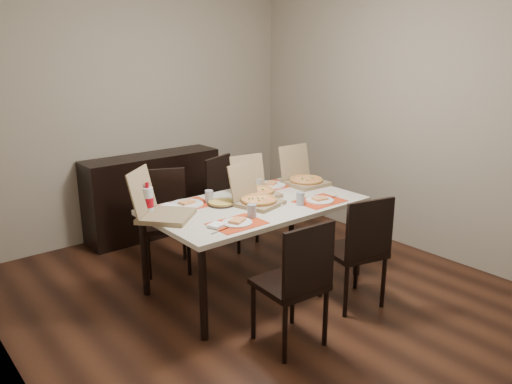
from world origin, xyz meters
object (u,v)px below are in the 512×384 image
Objects in this scene: chair_far_left at (165,215)px; chair_far_right at (228,197)px; dip_bowl at (256,195)px; soda_bottle at (148,201)px; sideboard at (153,195)px; chair_near_left at (297,280)px; chair_near_right at (359,247)px; pizza_box_center at (256,198)px; dining_table at (256,211)px.

chair_far_right is at bearing 7.54° from chair_far_left.
soda_bottle is (-0.96, 0.16, 0.10)m from dip_bowl.
sideboard is 2.63m from chair_near_left.
chair_far_right is (0.47, -0.75, 0.06)m from sideboard.
chair_far_right is (0.78, 1.86, 0.00)m from chair_near_left.
chair_near_right is 6.89× the size of dip_bowl.
pizza_box_center is (-0.40, 0.79, 0.29)m from chair_near_right.
chair_near_left is 2.09× the size of pizza_box_center.
dining_table is 13.33× the size of dip_bowl.
chair_far_left is (-0.33, -0.86, 0.06)m from sideboard.
dining_table is 1.94× the size of chair_far_left.
chair_near_right is at bearing -64.80° from dining_table.
pizza_box_center is (0.06, -1.72, 0.35)m from sideboard.
chair_far_right reaches higher than dining_table.
soda_bottle reaches higher than chair_near_right.
chair_far_right is at bearing -58.11° from sideboard.
sideboard is 1.61× the size of chair_far_right.
dining_table is 0.91m from chair_near_right.
pizza_box_center reaches higher than chair_far_left.
soda_bottle is at bearing -152.54° from chair_far_right.
pizza_box_center is at bearing -65.30° from chair_far_left.
chair_near_right is 1.83m from chair_far_left.
pizza_box_center is at bearing -131.78° from dining_table.
chair_near_left is 1.01m from pizza_box_center.
chair_near_right reaches higher than dip_bowl.
dining_table is 6.74× the size of soda_bottle.
chair_far_right reaches higher than sideboard.
chair_far_left is (-0.42, 0.83, -0.17)m from dining_table.
chair_far_left is at bearing 51.10° from soda_bottle.
chair_near_left is 1.00× the size of chair_far_right.
soda_bottle is (-1.23, 1.11, 0.35)m from chair_near_right.
chair_near_left and chair_far_right have the same top height.
chair_far_right is 2.09× the size of pizza_box_center.
chair_near_right and chair_far_right have the same top height.
chair_far_left is 1.00× the size of chair_far_right.
chair_far_left is at bearing 127.21° from dip_bowl.
chair_near_right is (0.38, -0.81, -0.17)m from dining_table.
sideboard is 5.62× the size of soda_bottle.
sideboard reaches higher than dip_bowl.
chair_near_left is 1.00× the size of chair_near_right.
chair_far_left is at bearing 116.62° from dining_table.
chair_near_left is at bearing -69.62° from soda_bottle.
chair_near_left is 3.48× the size of soda_bottle.
pizza_box_center is at bearing -112.85° from chair_far_right.
pizza_box_center is 0.21m from dip_bowl.
chair_near_left is 1.34m from soda_bottle.
chair_near_left and chair_near_right have the same top height.
soda_bottle reaches higher than dining_table.
pizza_box_center is (-0.02, -0.03, 0.12)m from dining_table.
chair_far_left is at bearing -172.46° from chair_far_right.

